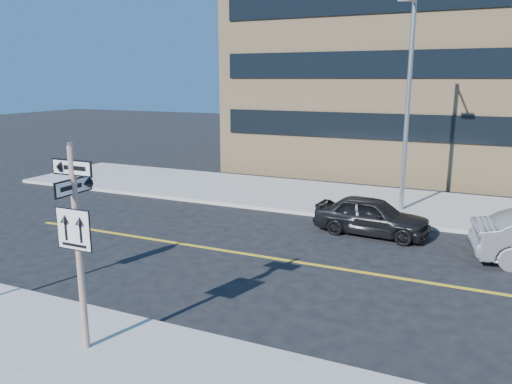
% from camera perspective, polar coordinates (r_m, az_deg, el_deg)
% --- Properties ---
extents(ground, '(120.00, 120.00, 0.00)m').
position_cam_1_polar(ground, '(12.61, -10.81, -12.40)').
color(ground, black).
rests_on(ground, ground).
extents(sign_pole, '(0.92, 0.92, 4.06)m').
position_cam_1_polar(sign_pole, '(9.94, -19.76, -4.85)').
color(sign_pole, beige).
rests_on(sign_pole, near_sidewalk).
extents(parked_car_a, '(1.93, 4.07, 1.34)m').
position_cam_1_polar(parked_car_a, '(17.79, 13.07, -2.67)').
color(parked_car_a, black).
rests_on(parked_car_a, ground).
extents(streetlight_a, '(0.55, 2.25, 8.00)m').
position_cam_1_polar(streetlight_a, '(20.19, 16.95, 10.68)').
color(streetlight_a, gray).
rests_on(streetlight_a, far_sidewalk).
extents(building_brick, '(18.00, 18.00, 18.00)m').
position_cam_1_polar(building_brick, '(34.75, 17.38, 18.36)').
color(building_brick, tan).
rests_on(building_brick, ground).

